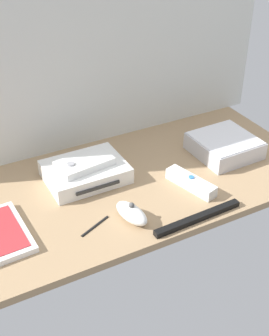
{
  "coord_description": "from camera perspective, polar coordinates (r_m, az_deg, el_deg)",
  "views": [
    {
      "loc": [
        -47.66,
        -89.75,
        71.64
      ],
      "look_at": [
        0.0,
        0.0,
        4.0
      ],
      "focal_mm": 49.62,
      "sensor_mm": 36.0,
      "label": 1
    }
  ],
  "objects": [
    {
      "name": "ground_plane",
      "position": [
        1.25,
        0.0,
        -1.91
      ],
      "size": [
        100.0,
        48.0,
        2.0
      ],
      "primitive_type": "cube",
      "color": "#9E7F5B",
      "rests_on": "ground"
    },
    {
      "name": "sensor_bar",
      "position": [
        1.12,
        7.8,
        -6.08
      ],
      "size": [
        24.05,
        2.59,
        1.4
      ],
      "primitive_type": "cube",
      "rotation": [
        0.0,
        0.0,
        0.03
      ],
      "color": "black",
      "rests_on": "ground_plane"
    },
    {
      "name": "remote_wand",
      "position": [
        1.22,
        6.94,
        -1.77
      ],
      "size": [
        7.38,
        15.23,
        3.4
      ],
      "rotation": [
        0.0,
        0.0,
        0.27
      ],
      "color": "white",
      "rests_on": "ground_plane"
    },
    {
      "name": "back_wall",
      "position": [
        1.3,
        -5.29,
        15.77
      ],
      "size": [
        110.0,
        1.2,
        64.0
      ],
      "primitive_type": "cube",
      "color": "silver",
      "rests_on": "ground"
    },
    {
      "name": "stylus_pen",
      "position": [
        1.1,
        -4.88,
        -7.04
      ],
      "size": [
        8.52,
        4.26,
        0.7
      ],
      "primitive_type": "cylinder",
      "rotation": [
        0.0,
        1.57,
        0.41
      ],
      "color": "black",
      "rests_on": "ground_plane"
    },
    {
      "name": "mini_computer",
      "position": [
        1.37,
        11.09,
        2.65
      ],
      "size": [
        17.34,
        17.34,
        5.3
      ],
      "rotation": [
        0.0,
        0.0,
        0.02
      ],
      "color": "silver",
      "rests_on": "ground_plane"
    },
    {
      "name": "remote_classic_pad",
      "position": [
        1.22,
        -6.17,
        0.61
      ],
      "size": [
        15.32,
        9.81,
        2.4
      ],
      "rotation": [
        0.0,
        0.0,
        0.13
      ],
      "color": "white",
      "rests_on": "game_console"
    },
    {
      "name": "game_console",
      "position": [
        1.24,
        -6.05,
        -0.47
      ],
      "size": [
        21.03,
        16.53,
        4.4
      ],
      "rotation": [
        0.0,
        0.0,
        0.0
      ],
      "color": "white",
      "rests_on": "ground_plane"
    },
    {
      "name": "remote_nunchuk",
      "position": [
        1.1,
        -0.36,
        -5.57
      ],
      "size": [
        6.54,
        10.73,
        5.1
      ],
      "rotation": [
        0.0,
        0.0,
        0.23
      ],
      "color": "white",
      "rests_on": "ground_plane"
    }
  ]
}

